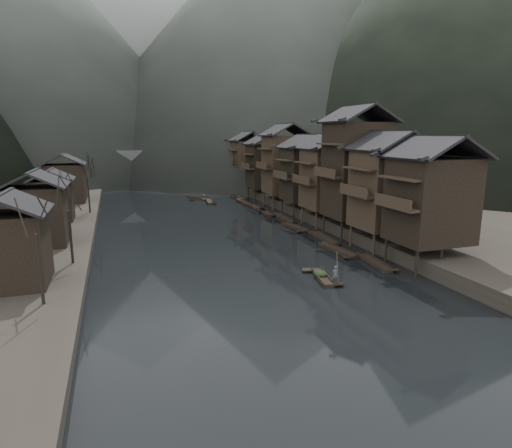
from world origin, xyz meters
name	(u,v)px	position (x,y,z in m)	size (l,w,h in m)	color
water	(240,260)	(0.00, 0.00, 0.00)	(300.00, 300.00, 0.00)	black
right_bank	(342,191)	(35.00, 40.00, 0.90)	(40.00, 200.00, 1.80)	#2D2823
stilt_houses	(312,162)	(17.28, 18.99, 8.88)	(9.00, 67.60, 16.94)	black
left_houses	(48,191)	(-20.50, 20.12, 5.66)	(8.10, 53.20, 8.73)	black
bare_trees	(77,180)	(-17.00, 22.48, 6.84)	(3.96, 73.84, 7.93)	black
moored_sampans	(266,212)	(11.95, 24.91, 0.20)	(3.08, 66.64, 0.47)	black
midriver_boats	(204,199)	(4.70, 42.07, 0.20)	(4.43, 11.52, 0.45)	black
stone_bridge	(162,165)	(0.00, 72.00, 5.11)	(40.00, 6.00, 9.00)	#4C4C4F
hills	(145,30)	(5.42, 169.87, 58.87)	(320.00, 380.00, 132.77)	black
hero_sampan	(322,277)	(5.53, -8.20, 0.20)	(2.09, 5.26, 0.44)	black
cargo_heap	(320,270)	(5.48, -7.96, 0.78)	(1.14, 1.50, 0.69)	black
boatman	(335,272)	(5.93, -9.97, 1.22)	(0.57, 0.37, 1.56)	#505052
bamboo_pole	(339,241)	(6.13, -9.97, 4.03)	(0.06, 0.06, 4.61)	#8C7A51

